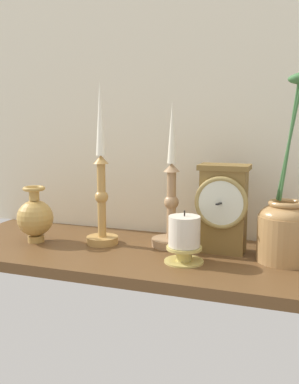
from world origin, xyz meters
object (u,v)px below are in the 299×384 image
Objects in this scene: pillar_candle_front at (184,239)px; candlestick_tall_center at (171,205)px; mantel_clock at (223,207)px; brass_vase_bulbous at (35,217)px; candlestick_tall_left at (101,189)px; brass_vase_jar at (285,226)px.

candlestick_tall_center is at bearing 119.28° from pillar_candle_front.
candlestick_tall_center reaches higher than pillar_candle_front.
mantel_clock is 0.58× the size of candlestick_tall_center.
mantel_clock is 46.45cm from brass_vase_bulbous.
pillar_candle_front is at bearing -4.57° from brass_vase_bulbous.
mantel_clock is at bearing 58.48° from pillar_candle_front.
candlestick_tall_left is 3.48× the size of pillar_candle_front.
candlestick_tall_left reaches higher than candlestick_tall_center.
candlestick_tall_center is at bearing 176.94° from mantel_clock.
mantel_clock is at bearing 9.02° from brass_vase_bulbous.
candlestick_tall_left is 1.13× the size of candlestick_tall_center.
candlestick_tall_left is 25.39cm from pillar_candle_front.
brass_vase_bulbous reaches higher than pillar_candle_front.
candlestick_tall_left is at bearing -173.72° from mantel_clock.
brass_vase_bulbous is at bearing -170.98° from mantel_clock.
brass_vase_bulbous is 1.25× the size of pillar_candle_front.
brass_vase_jar is (13.74, -2.69, -2.78)cm from mantel_clock.
brass_vase_bulbous is (-45.69, -7.25, -4.16)cm from mantel_clock.
candlestick_tall_center is 3.08× the size of pillar_candle_front.
candlestick_tall_left is at bearing -179.30° from brass_vase_jar.
brass_vase_bulbous is 39.46cm from pillar_candle_front.
pillar_candle_front is (-20.12, -7.70, -2.51)cm from brass_vase_jar.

